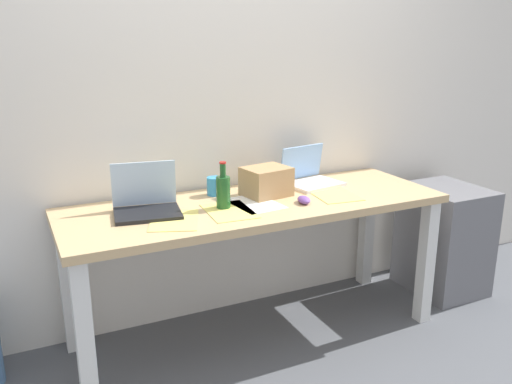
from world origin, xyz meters
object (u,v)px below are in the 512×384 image
at_px(laptop_left, 146,203).
at_px(laptop_right, 310,177).
at_px(desk, 256,220).
at_px(computer_mouse, 304,200).
at_px(filing_cabinet, 444,239).
at_px(cardboard_box, 266,182).
at_px(beer_bottle, 223,191).
at_px(coffee_mug, 215,186).

distance_m(laptop_left, laptop_right, 0.96).
height_order(desk, laptop_right, laptop_right).
relative_size(computer_mouse, filing_cabinet, 0.15).
bearing_deg(cardboard_box, laptop_left, -178.57).
relative_size(beer_bottle, cardboard_box, 1.01).
distance_m(beer_bottle, filing_cabinet, 1.56).
height_order(desk, laptop_left, laptop_left).
bearing_deg(laptop_right, cardboard_box, -164.16).
distance_m(laptop_right, cardboard_box, 0.33).
xyz_separation_m(beer_bottle, cardboard_box, (0.28, 0.10, -0.01)).
bearing_deg(cardboard_box, filing_cabinet, -3.94).
bearing_deg(laptop_left, computer_mouse, -14.02).
distance_m(desk, computer_mouse, 0.27).
xyz_separation_m(desk, coffee_mug, (-0.14, 0.20, 0.15)).
xyz_separation_m(laptop_right, computer_mouse, (-0.21, -0.29, -0.03)).
relative_size(laptop_right, filing_cabinet, 0.49).
xyz_separation_m(cardboard_box, coffee_mug, (-0.24, 0.12, -0.03)).
relative_size(computer_mouse, coffee_mug, 1.05).
relative_size(computer_mouse, cardboard_box, 0.44).
height_order(computer_mouse, filing_cabinet, computer_mouse).
xyz_separation_m(coffee_mug, filing_cabinet, (1.43, -0.21, -0.46)).
height_order(beer_bottle, computer_mouse, beer_bottle).
relative_size(laptop_left, filing_cabinet, 0.51).
height_order(laptop_left, beer_bottle, beer_bottle).
relative_size(desk, laptop_left, 5.76).
distance_m(laptop_right, filing_cabinet, 1.00).
distance_m(laptop_left, filing_cabinet, 1.89).
relative_size(coffee_mug, filing_cabinet, 0.14).
distance_m(computer_mouse, filing_cabinet, 1.18).
height_order(laptop_left, filing_cabinet, laptop_left).
bearing_deg(filing_cabinet, desk, 179.69).
bearing_deg(computer_mouse, laptop_left, -179.51).
bearing_deg(laptop_right, desk, -158.15).
distance_m(cardboard_box, filing_cabinet, 1.29).
height_order(cardboard_box, filing_cabinet, cardboard_box).
xyz_separation_m(beer_bottle, computer_mouse, (0.39, -0.10, -0.07)).
height_order(desk, beer_bottle, beer_bottle).
bearing_deg(coffee_mug, beer_bottle, -100.99).
bearing_deg(desk, laptop_right, 21.85).
bearing_deg(computer_mouse, desk, 162.71).
xyz_separation_m(laptop_left, filing_cabinet, (1.83, -0.07, -0.46)).
height_order(laptop_right, cardboard_box, laptop_right).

